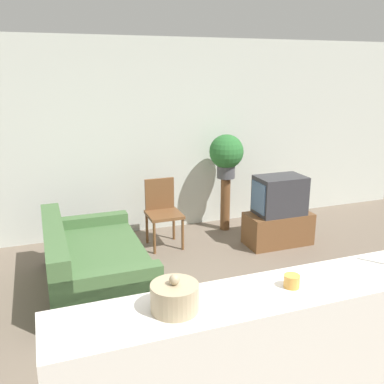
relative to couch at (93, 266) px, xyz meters
name	(u,v)px	position (x,y,z in m)	size (l,w,h in m)	color
ground_plane	(250,383)	(0.91, -1.87, -0.27)	(14.00, 14.00, 0.00)	#756656
wall_back	(139,138)	(0.91, 1.56, 1.08)	(9.00, 0.06, 2.70)	silver
couch	(93,266)	(0.00, 0.00, 0.00)	(1.00, 1.71, 0.75)	#476B3D
tv_stand	(278,229)	(2.50, 0.41, -0.05)	(0.88, 0.44, 0.43)	brown
television	(279,195)	(2.50, 0.41, 0.41)	(0.64, 0.42, 0.51)	#333338
wooden_chair	(162,209)	(1.05, 0.92, 0.23)	(0.44, 0.44, 0.89)	brown
plant_stand	(225,204)	(2.07, 1.16, 0.12)	(0.14, 0.14, 0.78)	brown
potted_plant	(226,153)	(2.07, 1.16, 0.86)	(0.49, 0.49, 0.62)	#4C4C51
foreground_counter	(295,366)	(0.91, -2.40, 0.28)	(2.86, 0.44, 1.09)	white
decorative_bowl	(175,297)	(0.15, -2.40, 0.90)	(0.25, 0.25, 0.20)	tan
candle_jar	(292,281)	(0.84, -2.40, 0.86)	(0.09, 0.09, 0.07)	gold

